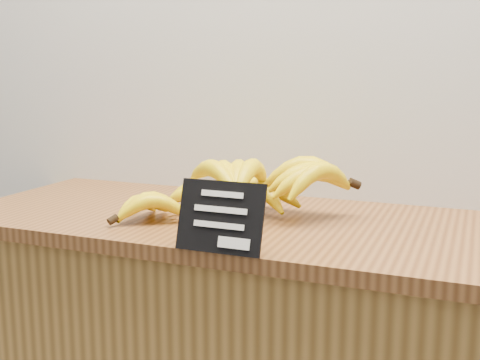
# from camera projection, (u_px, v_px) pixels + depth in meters

# --- Properties ---
(counter_top) EXTENTS (1.30, 0.54, 0.03)m
(counter_top) POSITION_uv_depth(u_px,v_px,m) (249.00, 223.00, 1.32)
(counter_top) COLOR brown
(counter_top) RESTS_ON counter
(chalkboard_sign) EXTENTS (0.16, 0.04, 0.12)m
(chalkboard_sign) POSITION_uv_depth(u_px,v_px,m) (220.00, 217.00, 1.05)
(chalkboard_sign) COLOR black
(chalkboard_sign) RESTS_ON counter_top
(banana_pile) EXTENTS (0.52, 0.37, 0.13)m
(banana_pile) POSITION_uv_depth(u_px,v_px,m) (239.00, 190.00, 1.31)
(banana_pile) COLOR yellow
(banana_pile) RESTS_ON counter_top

